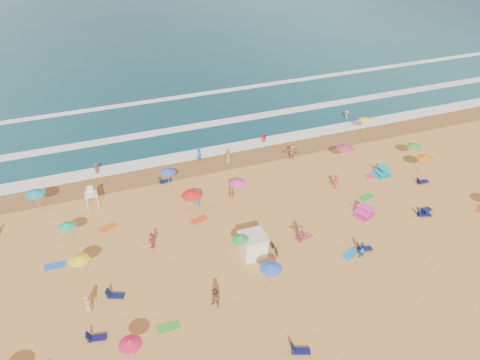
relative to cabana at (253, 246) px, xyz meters
name	(u,v)px	position (x,y,z in m)	size (l,w,h in m)	color
ground	(247,230)	(0.72, 3.32, -1.00)	(220.00, 220.00, 0.00)	gold
ocean	(117,15)	(0.72, 87.32, -1.00)	(220.00, 140.00, 0.18)	#0C4756
wet_sand	(207,164)	(0.72, 15.82, -0.99)	(220.00, 220.00, 0.00)	olive
surf_foam	(187,130)	(0.72, 24.64, -0.90)	(200.00, 18.70, 0.05)	white
cabana	(253,246)	(0.00, 0.00, 0.00)	(2.00, 2.00, 2.00)	white
cabana_roof	(253,236)	(0.00, 0.00, 1.06)	(2.20, 2.20, 0.12)	silver
bicycle	(274,247)	(1.90, -0.30, -0.54)	(0.61, 1.75, 0.92)	black
lifeguard_stand	(92,198)	(-12.37, 12.04, 0.05)	(1.20, 1.20, 2.10)	white
beach_umbrellas	(240,211)	(0.12, 3.56, 1.19)	(45.53, 28.95, 0.74)	#FFFC1A
loungers	(300,243)	(4.47, -0.24, -0.83)	(36.39, 25.21, 0.34)	#0E1747
towels	(258,241)	(1.08, 1.49, -0.98)	(43.30, 15.20, 0.03)	red
popup_tents	(374,189)	(15.19, 4.22, -0.40)	(8.19, 7.51, 1.20)	#C92C8A
beachgoers	(243,190)	(2.27, 8.40, -0.17)	(43.94, 25.93, 2.15)	#CB3255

